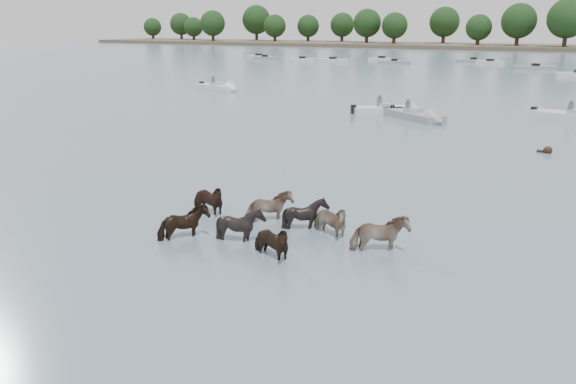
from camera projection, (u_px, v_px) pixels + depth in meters
The scene contains 9 objects.
ground at pixel (227, 236), 17.07m from camera, with size 400.00×400.00×0.00m, color slate.
shoreline at pixel (320, 44), 175.19m from camera, with size 160.00×30.00×1.00m, color #4C4233.
pony_herd at pixel (274, 223), 17.03m from camera, with size 7.96×4.03×1.37m.
swimming_pony at pixel (547, 151), 28.14m from camera, with size 0.72×0.44×0.44m.
motorboat_a at pixel (394, 110), 40.77m from camera, with size 4.99×4.37×1.92m.
motorboat_b at pixel (420, 117), 37.59m from camera, with size 5.34×4.35×1.92m.
motorboat_f at pixel (222, 88), 54.73m from camera, with size 5.56×2.97×1.92m.
distant_flotilla at pixel (527, 66), 83.56m from camera, with size 106.03×24.61×0.93m.
treeline at pixel (337, 23), 170.99m from camera, with size 149.50×23.85×12.51m.
Camera 1 is at (9.39, -13.06, 6.14)m, focal length 35.22 mm.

